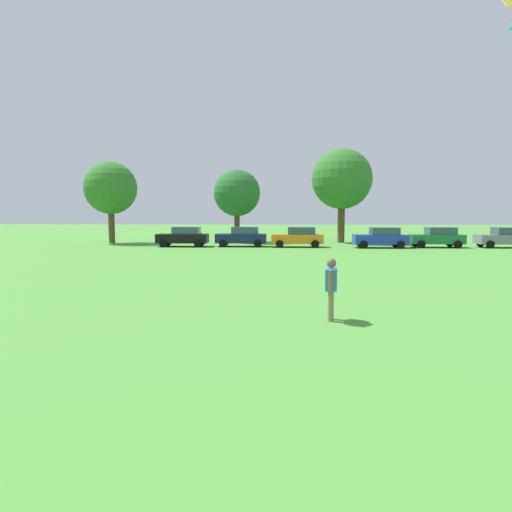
# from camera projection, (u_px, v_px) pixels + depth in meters

# --- Properties ---
(ground_plane) EXTENTS (160.00, 160.00, 0.00)m
(ground_plane) POSITION_uv_depth(u_px,v_px,m) (253.00, 258.00, 29.66)
(ground_plane) COLOR #4C9338
(adult_bystander) EXTENTS (0.38, 0.80, 1.70)m
(adult_bystander) POSITION_uv_depth(u_px,v_px,m) (331.00, 284.00, 12.58)
(adult_bystander) COLOR #8C7259
(adult_bystander) RESTS_ON ground
(parked_car_black_0) EXTENTS (4.30, 2.02, 1.68)m
(parked_car_black_0) POSITION_uv_depth(u_px,v_px,m) (184.00, 237.00, 39.57)
(parked_car_black_0) COLOR black
(parked_car_black_0) RESTS_ON ground
(parked_car_navy_1) EXTENTS (4.30, 2.02, 1.68)m
(parked_car_navy_1) POSITION_uv_depth(u_px,v_px,m) (242.00, 236.00, 39.67)
(parked_car_navy_1) COLOR #141E4C
(parked_car_navy_1) RESTS_ON ground
(parked_car_orange_2) EXTENTS (4.30, 2.02, 1.68)m
(parked_car_orange_2) POSITION_uv_depth(u_px,v_px,m) (298.00, 237.00, 39.05)
(parked_car_orange_2) COLOR orange
(parked_car_orange_2) RESTS_ON ground
(parked_car_blue_3) EXTENTS (4.30, 2.02, 1.68)m
(parked_car_blue_3) POSITION_uv_depth(u_px,v_px,m) (381.00, 237.00, 38.23)
(parked_car_blue_3) COLOR #1E38AD
(parked_car_blue_3) RESTS_ON ground
(parked_car_green_4) EXTENTS (4.30, 2.02, 1.68)m
(parked_car_green_4) POSITION_uv_depth(u_px,v_px,m) (437.00, 237.00, 38.60)
(parked_car_green_4) COLOR #196B38
(parked_car_green_4) RESTS_ON ground
(parked_car_gray_5) EXTENTS (4.30, 2.02, 1.68)m
(parked_car_gray_5) POSITION_uv_depth(u_px,v_px,m) (505.00, 237.00, 38.36)
(parked_car_gray_5) COLOR slate
(parked_car_gray_5) RESTS_ON ground
(tree_far_left) EXTENTS (4.90, 4.90, 7.63)m
(tree_far_left) POSITION_uv_depth(u_px,v_px,m) (111.00, 188.00, 43.42)
(tree_far_left) COLOR brown
(tree_far_left) RESTS_ON ground
(tree_center) EXTENTS (4.52, 4.52, 7.04)m
(tree_center) POSITION_uv_depth(u_px,v_px,m) (237.00, 193.00, 45.00)
(tree_center) COLOR brown
(tree_center) RESTS_ON ground
(tree_far_right) EXTENTS (5.74, 5.74, 8.95)m
(tree_far_right) POSITION_uv_depth(u_px,v_px,m) (342.00, 179.00, 44.29)
(tree_far_right) COLOR brown
(tree_far_right) RESTS_ON ground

